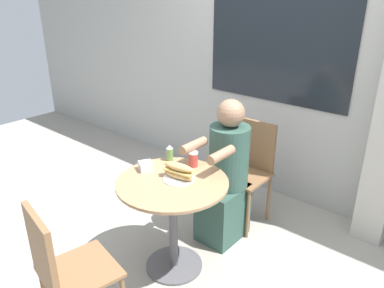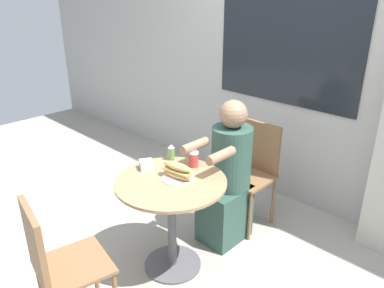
{
  "view_description": "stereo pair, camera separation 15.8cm",
  "coord_description": "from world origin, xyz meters",
  "px_view_note": "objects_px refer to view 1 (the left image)",
  "views": [
    {
      "loc": [
        1.5,
        -1.57,
        1.88
      ],
      "look_at": [
        0.0,
        0.2,
        0.9
      ],
      "focal_mm": 35.0,
      "sensor_mm": 36.0,
      "label": 1
    },
    {
      "loc": [
        1.62,
        -1.47,
        1.88
      ],
      "look_at": [
        0.0,
        0.2,
        0.9
      ],
      "focal_mm": 35.0,
      "sensor_mm": 36.0,
      "label": 2
    }
  ],
  "objects_px": {
    "diner_chair": "(250,163)",
    "drink_cup": "(193,159)",
    "cafe_table": "(173,205)",
    "empty_chair_across": "(61,266)",
    "seated_diner": "(226,180)",
    "sandwich_on_plate": "(179,172)",
    "condiment_bottle": "(170,153)"
  },
  "relations": [
    {
      "from": "cafe_table",
      "to": "empty_chair_across",
      "type": "xyz_separation_m",
      "value": [
        -0.03,
        -0.82,
        0.01
      ]
    },
    {
      "from": "cafe_table",
      "to": "diner_chair",
      "type": "relative_size",
      "value": 0.86
    },
    {
      "from": "empty_chair_across",
      "to": "drink_cup",
      "type": "bearing_deg",
      "value": 101.56
    },
    {
      "from": "cafe_table",
      "to": "sandwich_on_plate",
      "type": "relative_size",
      "value": 3.15
    },
    {
      "from": "sandwich_on_plate",
      "to": "drink_cup",
      "type": "bearing_deg",
      "value": 104.34
    },
    {
      "from": "diner_chair",
      "to": "seated_diner",
      "type": "xyz_separation_m",
      "value": [
        0.0,
        -0.34,
        -0.02
      ]
    },
    {
      "from": "empty_chair_across",
      "to": "cafe_table",
      "type": "bearing_deg",
      "value": 99.04
    },
    {
      "from": "empty_chair_across",
      "to": "drink_cup",
      "type": "height_order",
      "value": "empty_chair_across"
    },
    {
      "from": "seated_diner",
      "to": "condiment_bottle",
      "type": "xyz_separation_m",
      "value": [
        -0.28,
        -0.32,
        0.26
      ]
    },
    {
      "from": "drink_cup",
      "to": "empty_chair_across",
      "type": "bearing_deg",
      "value": -89.75
    },
    {
      "from": "drink_cup",
      "to": "sandwich_on_plate",
      "type": "bearing_deg",
      "value": -75.66
    },
    {
      "from": "empty_chair_across",
      "to": "sandwich_on_plate",
      "type": "relative_size",
      "value": 3.67
    },
    {
      "from": "drink_cup",
      "to": "seated_diner",
      "type": "bearing_deg",
      "value": 72.67
    },
    {
      "from": "empty_chair_across",
      "to": "condiment_bottle",
      "type": "height_order",
      "value": "empty_chair_across"
    },
    {
      "from": "cafe_table",
      "to": "empty_chair_across",
      "type": "distance_m",
      "value": 0.83
    },
    {
      "from": "cafe_table",
      "to": "drink_cup",
      "type": "bearing_deg",
      "value": 98.26
    },
    {
      "from": "condiment_bottle",
      "to": "sandwich_on_plate",
      "type": "bearing_deg",
      "value": -35.0
    },
    {
      "from": "empty_chair_across",
      "to": "sandwich_on_plate",
      "type": "xyz_separation_m",
      "value": [
        0.05,
        0.87,
        0.23
      ]
    },
    {
      "from": "cafe_table",
      "to": "sandwich_on_plate",
      "type": "bearing_deg",
      "value": 71.72
    },
    {
      "from": "seated_diner",
      "to": "diner_chair",
      "type": "bearing_deg",
      "value": -90.01
    },
    {
      "from": "empty_chair_across",
      "to": "drink_cup",
      "type": "xyz_separation_m",
      "value": [
        -0.0,
        1.08,
        0.23
      ]
    },
    {
      "from": "seated_diner",
      "to": "empty_chair_across",
      "type": "relative_size",
      "value": 1.31
    },
    {
      "from": "diner_chair",
      "to": "empty_chair_across",
      "type": "distance_m",
      "value": 1.71
    },
    {
      "from": "cafe_table",
      "to": "sandwich_on_plate",
      "type": "distance_m",
      "value": 0.24
    },
    {
      "from": "sandwich_on_plate",
      "to": "empty_chair_across",
      "type": "bearing_deg",
      "value": -93.19
    },
    {
      "from": "sandwich_on_plate",
      "to": "diner_chair",
      "type": "bearing_deg",
      "value": 87.59
    },
    {
      "from": "diner_chair",
      "to": "drink_cup",
      "type": "relative_size",
      "value": 7.93
    },
    {
      "from": "cafe_table",
      "to": "empty_chair_across",
      "type": "height_order",
      "value": "empty_chair_across"
    },
    {
      "from": "cafe_table",
      "to": "condiment_bottle",
      "type": "distance_m",
      "value": 0.4
    },
    {
      "from": "seated_diner",
      "to": "drink_cup",
      "type": "distance_m",
      "value": 0.39
    },
    {
      "from": "empty_chair_across",
      "to": "drink_cup",
      "type": "distance_m",
      "value": 1.11
    },
    {
      "from": "seated_diner",
      "to": "drink_cup",
      "type": "xyz_separation_m",
      "value": [
        -0.09,
        -0.28,
        0.25
      ]
    }
  ]
}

